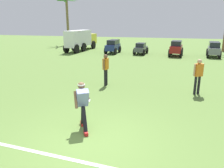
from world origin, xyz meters
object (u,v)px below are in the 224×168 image
at_px(box_truck, 81,39).
at_px(palm_tree_far_left, 67,17).
at_px(parked_car_slot_b, 141,48).
at_px(parked_car_slot_d, 214,49).
at_px(frisbee_thrower, 83,103).
at_px(parked_car_slot_a, 113,46).
at_px(teammate_midfield, 106,67).
at_px(parked_car_slot_c, 176,48).
at_px(frisbee_in_flight, 86,101).
at_px(teammate_near_sideline, 198,73).

xyz_separation_m(box_truck, palm_tree_far_left, (-4.33, 5.67, 2.46)).
bearing_deg(parked_car_slot_b, parked_car_slot_d, 0.18).
bearing_deg(parked_car_slot_b, frisbee_thrower, -88.00).
xyz_separation_m(frisbee_thrower, parked_car_slot_d, (6.04, 16.00, -0.07)).
distance_m(parked_car_slot_d, palm_tree_far_left, 19.18).
distance_m(frisbee_thrower, parked_car_slot_a, 16.29).
bearing_deg(parked_car_slot_a, teammate_midfield, -76.68).
relative_size(frisbee_thrower, parked_car_slot_a, 0.58).
relative_size(frisbee_thrower, teammate_midfield, 0.90).
height_order(parked_car_slot_a, parked_car_slot_d, same).
bearing_deg(parked_car_slot_c, box_truck, 172.15).
distance_m(frisbee_thrower, parked_car_slot_b, 15.99).
bearing_deg(box_truck, frisbee_in_flight, -66.34).
distance_m(teammate_midfield, box_truck, 14.12).
height_order(teammate_near_sideline, parked_car_slot_b, teammate_near_sideline).
height_order(teammate_midfield, parked_car_slot_a, teammate_midfield).
bearing_deg(parked_car_slot_d, teammate_near_sideline, -101.92).
bearing_deg(palm_tree_far_left, parked_car_slot_d, -20.83).
bearing_deg(parked_car_slot_c, palm_tree_far_left, 153.91).
height_order(teammate_midfield, box_truck, box_truck).
relative_size(teammate_near_sideline, parked_car_slot_b, 0.69).
height_order(frisbee_in_flight, parked_car_slot_b, parked_car_slot_b).
distance_m(frisbee_in_flight, box_truck, 18.02).
distance_m(teammate_midfield, parked_car_slot_c, 11.60).
xyz_separation_m(frisbee_thrower, parked_car_slot_c, (2.76, 15.67, -0.05)).
xyz_separation_m(frisbee_in_flight, box_truck, (-7.23, 16.50, 0.58)).
relative_size(parked_car_slot_d, palm_tree_far_left, 0.41).
height_order(parked_car_slot_c, parked_car_slot_d, parked_car_slot_c).
bearing_deg(teammate_near_sideline, parked_car_slot_b, 109.51).
distance_m(parked_car_slot_b, parked_car_slot_d, 6.60).
height_order(parked_car_slot_b, palm_tree_far_left, palm_tree_far_left).
distance_m(teammate_near_sideline, parked_car_slot_a, 13.55).
height_order(frisbee_thrower, palm_tree_far_left, palm_tree_far_left).
relative_size(parked_car_slot_b, palm_tree_far_left, 0.37).
distance_m(frisbee_in_flight, parked_car_slot_c, 15.38).
bearing_deg(palm_tree_far_left, frisbee_thrower, -62.83).
xyz_separation_m(teammate_midfield, box_truck, (-6.64, 12.46, 0.29)).
xyz_separation_m(parked_car_slot_a, box_truck, (-3.96, 1.13, 0.51)).
bearing_deg(frisbee_thrower, palm_tree_far_left, 117.17).
xyz_separation_m(parked_car_slot_b, palm_tree_far_left, (-11.11, 6.76, 3.13)).
xyz_separation_m(parked_car_slot_a, palm_tree_far_left, (-8.29, 6.80, 2.97)).
relative_size(teammate_near_sideline, teammate_midfield, 1.00).
relative_size(parked_car_slot_b, parked_car_slot_c, 0.93).
distance_m(frisbee_in_flight, parked_car_slot_b, 15.42).
height_order(frisbee_thrower, frisbee_in_flight, frisbee_thrower).
bearing_deg(parked_car_slot_c, parked_car_slot_a, 177.52).
relative_size(frisbee_thrower, frisbee_in_flight, 4.05).
relative_size(teammate_midfield, parked_car_slot_b, 0.69).
distance_m(teammate_midfield, parked_car_slot_b, 11.38).
height_order(parked_car_slot_b, parked_car_slot_d, parked_car_slot_d).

